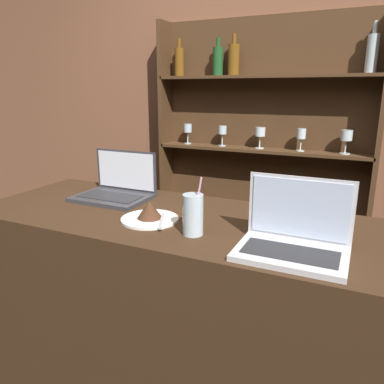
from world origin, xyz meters
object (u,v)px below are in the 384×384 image
laptop_near (116,189)px  water_glass (193,215)px  cake_plate (150,214)px  laptop_far (294,237)px

laptop_near → water_glass: bearing=-27.4°
cake_plate → water_glass: (0.21, -0.06, 0.05)m
laptop_near → cake_plate: size_ratio=1.49×
laptop_near → laptop_far: size_ratio=1.01×
laptop_far → cake_plate: laptop_far is taller
cake_plate → water_glass: water_glass is taller
laptop_near → laptop_far: (0.87, -0.27, 0.01)m
laptop_far → cake_plate: (-0.56, 0.06, -0.02)m
cake_plate → laptop_near: bearing=145.7°
cake_plate → water_glass: size_ratio=1.07×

